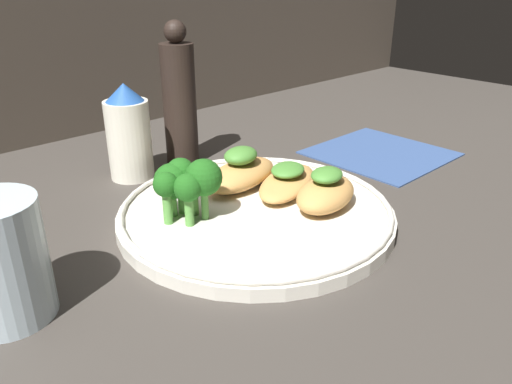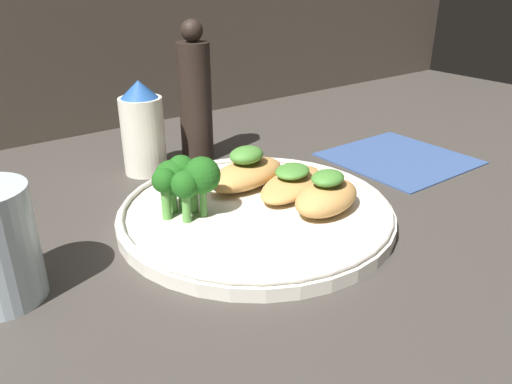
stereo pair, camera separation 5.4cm
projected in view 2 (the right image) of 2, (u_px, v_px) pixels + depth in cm
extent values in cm
cube|color=#3D3833|center=(256.00, 224.00, 55.65)|extent=(180.00, 180.00, 1.00)
cylinder|color=silver|center=(256.00, 214.00, 55.15)|extent=(30.21, 30.21, 1.40)
torus|color=silver|center=(256.00, 206.00, 54.74)|extent=(29.61, 29.61, 0.60)
ellipsoid|color=tan|center=(326.00, 197.00, 53.73)|extent=(10.06, 7.49, 3.17)
ellipsoid|color=#478433|center=(328.00, 178.00, 52.78)|extent=(4.75, 4.16, 1.42)
ellipsoid|color=tan|center=(292.00, 184.00, 58.42)|extent=(12.85, 9.58, 2.02)
ellipsoid|color=#478433|center=(292.00, 171.00, 57.73)|extent=(5.83, 5.34, 1.29)
ellipsoid|color=tan|center=(247.00, 174.00, 59.92)|extent=(11.87, 7.57, 3.00)
ellipsoid|color=#478433|center=(246.00, 155.00, 58.89)|extent=(5.07, 4.36, 1.94)
cylinder|color=#569942|center=(194.00, 197.00, 53.55)|extent=(0.80, 0.80, 3.44)
sphere|color=#1E5B19|center=(193.00, 175.00, 52.47)|extent=(2.52, 2.52, 2.52)
cylinder|color=#569942|center=(183.00, 194.00, 54.12)|extent=(1.00, 1.00, 3.56)
sphere|color=#1E5B19|center=(181.00, 169.00, 52.93)|extent=(3.11, 3.11, 3.11)
cylinder|color=#569942|center=(174.00, 200.00, 53.68)|extent=(0.74, 0.74, 2.66)
sphere|color=#1E5B19|center=(172.00, 178.00, 52.57)|extent=(3.80, 3.80, 3.80)
cylinder|color=#569942|center=(166.00, 204.00, 52.02)|extent=(0.98, 0.98, 3.45)
sphere|color=#1E5B19|center=(164.00, 180.00, 50.93)|extent=(2.61, 2.61, 2.61)
cylinder|color=#569942|center=(186.00, 208.00, 51.44)|extent=(0.93, 0.93, 3.20)
sphere|color=#1E5B19|center=(185.00, 185.00, 50.36)|extent=(2.90, 2.90, 2.90)
cylinder|color=#569942|center=(203.00, 202.00, 52.57)|extent=(0.77, 0.77, 3.35)
sphere|color=#1E5B19|center=(202.00, 175.00, 51.31)|extent=(3.87, 3.87, 3.87)
cylinder|color=silver|center=(143.00, 136.00, 66.23)|extent=(5.67, 5.67, 10.27)
cone|color=#23519E|center=(139.00, 89.00, 63.63)|extent=(4.82, 4.82, 2.26)
cylinder|color=black|center=(196.00, 103.00, 69.39)|extent=(4.56, 4.56, 16.52)
sphere|color=black|center=(192.00, 30.00, 65.35)|extent=(2.97, 2.97, 2.97)
cube|color=#334C7F|center=(399.00, 158.00, 72.70)|extent=(17.85, 17.85, 0.40)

